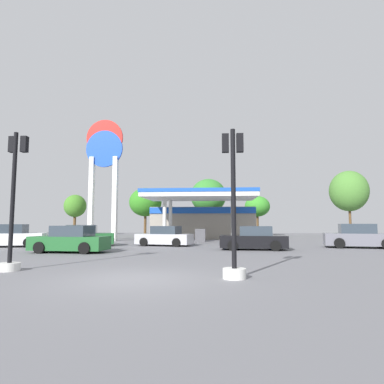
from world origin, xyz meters
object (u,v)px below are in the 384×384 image
at_px(car_2, 70,240).
at_px(traffic_signal_1, 13,215).
at_px(car_1, 254,239).
at_px(station_pole_sign, 104,165).
at_px(tree_2, 208,196).
at_px(tree_0, 75,206).
at_px(tree_3, 257,206).
at_px(tree_1, 145,202).
at_px(traffic_signal_0, 234,220).
at_px(car_4, 11,237).
at_px(car_5, 165,237).
at_px(car_3, 84,236).
at_px(car_0, 359,237).
at_px(tree_4, 349,191).

xyz_separation_m(car_2, traffic_signal_1, (1.10, -6.80, 1.21)).
bearing_deg(car_1, station_pole_sign, 144.65).
bearing_deg(traffic_signal_1, car_2, 99.22).
height_order(traffic_signal_1, tree_2, tree_2).
distance_m(tree_0, tree_3, 24.00).
bearing_deg(car_2, traffic_signal_1, -80.78).
bearing_deg(car_2, tree_1, 92.93).
bearing_deg(tree_3, tree_2, -165.11).
height_order(car_1, traffic_signal_0, traffic_signal_0).
distance_m(station_pole_sign, car_4, 10.74).
bearing_deg(car_1, car_5, 153.58).
height_order(car_5, tree_2, tree_2).
distance_m(car_2, tree_2, 24.33).
xyz_separation_m(car_1, car_5, (-5.94, 2.95, -0.01)).
bearing_deg(car_5, car_4, -169.47).
distance_m(traffic_signal_1, tree_2, 30.46).
relative_size(car_1, car_4, 0.88).
bearing_deg(tree_3, traffic_signal_0, -97.74).
distance_m(car_2, car_3, 5.14).
bearing_deg(tree_2, car_3, -114.44).
height_order(tree_0, tree_1, tree_1).
xyz_separation_m(tree_0, tree_2, (17.84, -1.64, 1.11)).
bearing_deg(tree_1, traffic_signal_1, -85.64).
xyz_separation_m(car_4, tree_1, (4.75, 19.52, 3.55)).
height_order(traffic_signal_0, tree_0, tree_0).
bearing_deg(traffic_signal_0, car_0, 55.37).
xyz_separation_m(car_0, car_5, (-12.98, 0.83, -0.07)).
relative_size(traffic_signal_0, tree_1, 0.73).
relative_size(car_3, tree_4, 0.58).
distance_m(car_1, tree_3, 22.27).
bearing_deg(traffic_signal_0, car_4, 141.66).
distance_m(car_0, tree_2, 21.35).
height_order(car_1, car_3, car_3).
xyz_separation_m(car_4, tree_4, (29.16, 17.99, 4.63)).
xyz_separation_m(station_pole_sign, car_0, (19.76, -6.91, -6.31)).
bearing_deg(car_2, tree_2, 73.47).
distance_m(car_1, car_4, 16.19).
bearing_deg(tree_0, car_1, -45.86).
height_order(car_0, tree_3, tree_3).
xyz_separation_m(car_4, tree_3, (18.92, 20.83, 3.02)).
relative_size(car_1, car_3, 0.91).
relative_size(station_pole_sign, car_0, 2.43).
xyz_separation_m(traffic_signal_0, traffic_signal_1, (-7.48, 0.92, 0.17)).
bearing_deg(tree_4, tree_0, 175.26).
height_order(traffic_signal_1, tree_0, tree_0).
height_order(car_4, traffic_signal_1, traffic_signal_1).
distance_m(tree_0, tree_4, 34.39).
bearing_deg(car_5, car_0, -3.68).
height_order(car_1, car_4, car_4).
bearing_deg(traffic_signal_0, car_1, 81.12).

